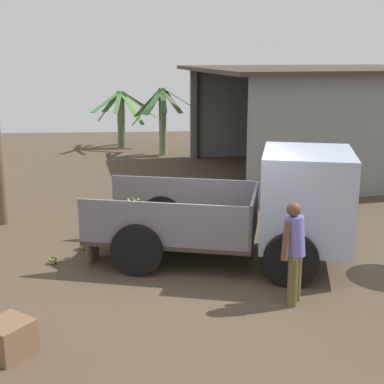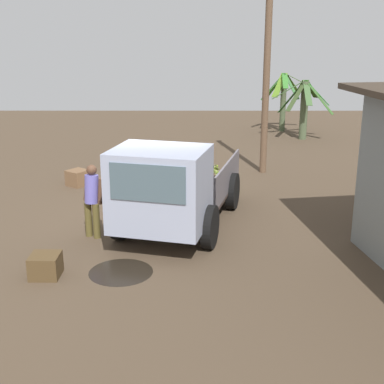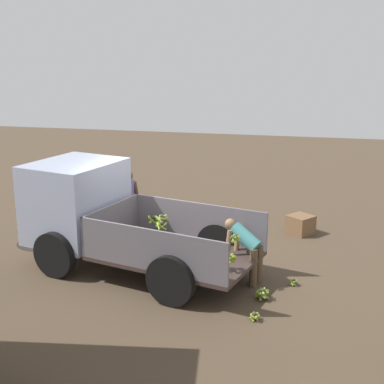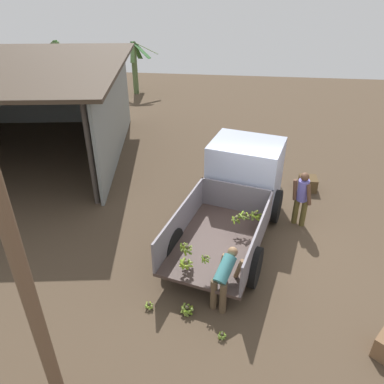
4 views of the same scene
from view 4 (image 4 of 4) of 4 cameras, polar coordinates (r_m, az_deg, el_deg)
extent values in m
plane|color=#4C3C2C|center=(9.98, 9.04, -7.78)|extent=(36.00, 36.00, 0.00)
cylinder|color=black|center=(12.40, 10.90, 0.41)|extent=(1.23, 1.23, 0.01)
cube|color=#3D2E2A|center=(9.09, 3.94, -7.78)|extent=(3.46, 2.65, 0.08)
cube|color=slate|center=(9.08, -1.68, -4.31)|extent=(2.99, 0.81, 0.79)
cube|color=slate|center=(8.66, 10.06, -6.86)|extent=(2.99, 0.81, 0.79)
cube|color=slate|center=(10.04, 6.66, -0.77)|extent=(0.53, 1.90, 0.79)
cube|color=#A3ACC7|center=(10.65, 8.11, 3.34)|extent=(1.99, 2.24, 1.67)
cube|color=#4C606B|center=(11.21, 9.23, 6.60)|extent=(0.41, 1.49, 0.74)
cylinder|color=black|center=(11.09, 2.46, -0.12)|extent=(0.96, 0.45, 0.94)
cylinder|color=black|center=(10.72, 12.68, -2.12)|extent=(0.96, 0.45, 0.94)
cylinder|color=black|center=(9.05, -3.11, -8.25)|extent=(0.96, 0.45, 0.94)
cylinder|color=black|center=(8.60, 9.48, -11.21)|extent=(0.96, 0.45, 0.94)
sphere|color=#443D2C|center=(9.11, 7.99, -3.33)|extent=(0.08, 0.08, 0.08)
cylinder|color=#82A523|center=(9.20, 7.98, -3.58)|extent=(0.06, 0.16, 0.19)
cylinder|color=olive|center=(9.17, 7.51, -3.40)|extent=(0.20, 0.15, 0.12)
cylinder|color=olive|center=(9.08, 7.60, -3.76)|extent=(0.18, 0.19, 0.11)
cylinder|color=olive|center=(9.09, 8.19, -3.91)|extent=(0.13, 0.20, 0.15)
cylinder|color=olive|center=(9.15, 8.50, -3.56)|extent=(0.21, 0.08, 0.12)
sphere|color=brown|center=(8.42, -1.30, -8.02)|extent=(0.07, 0.07, 0.07)
cylinder|color=#82AD2C|center=(8.49, -1.41, -8.16)|extent=(0.10, 0.14, 0.15)
cylinder|color=#5D7E1E|center=(8.45, -1.69, -8.30)|extent=(0.16, 0.06, 0.13)
cylinder|color=olive|center=(8.42, -1.40, -8.55)|extent=(0.06, 0.15, 0.14)
cylinder|color=#9AAF4D|center=(8.44, -0.98, -8.43)|extent=(0.15, 0.08, 0.14)
cylinder|color=olive|center=(8.48, -1.02, -8.21)|extent=(0.13, 0.13, 0.14)
sphere|color=brown|center=(7.80, 2.04, -9.83)|extent=(0.07, 0.07, 0.07)
cylinder|color=#85A840|center=(7.87, 1.83, -10.05)|extent=(0.10, 0.11, 0.15)
cylinder|color=olive|center=(7.84, 1.62, -10.14)|extent=(0.14, 0.05, 0.13)
cylinder|color=olive|center=(7.81, 1.78, -10.35)|extent=(0.10, 0.13, 0.14)
cylinder|color=#7DA221|center=(7.80, 2.13, -10.40)|extent=(0.07, 0.14, 0.13)
cylinder|color=#8BA544|center=(7.83, 2.40, -10.25)|extent=(0.14, 0.07, 0.13)
cylinder|color=olive|center=(7.85, 2.47, -9.89)|extent=(0.15, 0.11, 0.09)
cylinder|color=olive|center=(7.88, 2.10, -10.00)|extent=(0.05, 0.12, 0.15)
sphere|color=#453E2D|center=(8.19, -0.75, -8.38)|extent=(0.08, 0.08, 0.08)
cylinder|color=olive|center=(8.19, -0.61, -9.10)|extent=(0.12, 0.19, 0.19)
cylinder|color=#8FAC3B|center=(8.22, -0.21, -8.79)|extent=(0.20, 0.05, 0.17)
cylinder|color=olive|center=(8.29, -0.56, -8.54)|extent=(0.10, 0.19, 0.19)
cylinder|color=olive|center=(8.27, -1.18, -8.44)|extent=(0.20, 0.16, 0.15)
cylinder|color=olive|center=(8.22, -1.12, -8.97)|extent=(0.17, 0.13, 0.20)
sphere|color=#4C4531|center=(9.11, 6.77, -3.88)|extent=(0.08, 0.08, 0.08)
cylinder|color=#85AF26|center=(9.12, 6.34, -4.29)|extent=(0.18, 0.10, 0.15)
cylinder|color=olive|center=(9.09, 6.81, -4.46)|extent=(0.07, 0.18, 0.15)
cylinder|color=olive|center=(9.14, 7.09, -4.36)|extent=(0.16, 0.09, 0.17)
cylinder|color=olive|center=(9.19, 7.02, -3.87)|extent=(0.13, 0.19, 0.10)
cylinder|color=#90AB42|center=(9.19, 6.51, -3.95)|extent=(0.13, 0.18, 0.14)
sphere|color=brown|center=(8.04, -0.92, -10.57)|extent=(0.08, 0.08, 0.08)
cylinder|color=#91AC32|center=(8.02, -0.58, -11.23)|extent=(0.18, 0.20, 0.14)
cylinder|color=#8EB043|center=(8.09, -0.39, -11.03)|extent=(0.20, 0.05, 0.19)
cylinder|color=#95AF43|center=(8.12, -0.43, -10.68)|extent=(0.19, 0.18, 0.16)
cylinder|color=#829F46|center=(8.15, -0.92, -10.67)|extent=(0.08, 0.20, 0.19)
cylinder|color=#96B039|center=(8.11, -1.48, -10.65)|extent=(0.22, 0.13, 0.14)
cylinder|color=olive|center=(8.06, -1.55, -10.97)|extent=(0.22, 0.13, 0.14)
cylinder|color=#617718|center=(8.01, -1.22, -11.23)|extent=(0.12, 0.23, 0.13)
sphere|color=#423B2B|center=(9.41, 9.73, -3.24)|extent=(0.09, 0.09, 0.09)
cylinder|color=#7EA429|center=(9.38, 9.72, -3.92)|extent=(0.06, 0.22, 0.18)
cylinder|color=olive|center=(9.42, 10.17, -3.78)|extent=(0.22, 0.16, 0.18)
cylinder|color=olive|center=(9.51, 10.04, -3.49)|extent=(0.19, 0.18, 0.19)
cylinder|color=olive|center=(9.51, 9.42, -3.19)|extent=(0.15, 0.24, 0.14)
cylinder|color=olive|center=(9.45, 9.19, -3.62)|extent=(0.22, 0.07, 0.18)
cube|color=gray|center=(18.42, -20.40, 14.76)|extent=(1.11, 6.55, 3.27)
cube|color=gray|center=(14.25, -11.69, 11.67)|extent=(7.33, 1.23, 3.27)
cube|color=#3A2D22|center=(14.71, -25.60, 16.91)|extent=(9.24, 8.58, 0.12)
cylinder|color=#3F3833|center=(11.09, -15.25, 5.60)|extent=(0.16, 0.16, 3.27)
cylinder|color=brown|center=(5.14, -25.10, -9.12)|extent=(0.21, 0.21, 6.23)
cylinder|color=#51663B|center=(22.19, -8.72, 18.06)|extent=(0.30, 0.30, 2.76)
cube|color=#264E1F|center=(22.72, -8.41, 20.56)|extent=(1.46, 0.28, 1.18)
cube|color=#3C502A|center=(22.32, -10.17, 20.67)|extent=(0.60, 1.12, 0.85)
cube|color=#39612B|center=(21.85, -10.75, 20.01)|extent=(0.89, 1.30, 1.14)
cube|color=#50723A|center=(21.64, -9.05, 20.30)|extent=(0.79, 0.32, 0.96)
cube|color=#3F743C|center=(21.70, -7.75, 20.64)|extent=(0.63, 1.08, 0.80)
cube|color=#4B6031|center=(22.07, -7.12, 20.96)|extent=(0.70, 1.33, 0.72)
cylinder|color=#567540|center=(20.73, -19.34, 16.45)|extent=(0.35, 0.35, 3.17)
cube|color=#32842B|center=(20.92, -19.20, 19.40)|extent=(0.94, 0.28, 1.30)
cube|color=#35541B|center=(20.90, -21.46, 19.51)|extent=(0.55, 1.36, 0.95)
cube|color=#436423|center=(20.22, -21.11, 18.63)|extent=(1.08, 0.69, 1.36)
cube|color=#23501E|center=(20.01, -19.33, 18.98)|extent=(0.96, 0.90, 1.26)
cube|color=#3E6B2A|center=(20.44, -18.35, 19.84)|extent=(0.53, 1.11, 0.93)
cylinder|color=brown|center=(10.74, 16.61, -3.11)|extent=(0.21, 0.21, 0.80)
cylinder|color=brown|center=(10.80, 15.52, -2.73)|extent=(0.21, 0.21, 0.80)
cylinder|color=#6962BC|center=(10.38, 16.56, 0.27)|extent=(0.45, 0.43, 0.65)
sphere|color=brown|center=(10.15, 16.83, 2.24)|extent=(0.23, 0.23, 0.23)
cylinder|color=brown|center=(10.28, 17.38, -0.38)|extent=(0.20, 0.24, 0.60)
cylinder|color=brown|center=(10.41, 15.42, 0.33)|extent=(0.17, 0.20, 0.60)
cylinder|color=brown|center=(8.04, 3.33, -15.27)|extent=(0.20, 0.20, 0.76)
cylinder|color=brown|center=(7.98, 4.75, -15.81)|extent=(0.20, 0.20, 0.76)
cylinder|color=teal|center=(7.81, 5.04, -11.65)|extent=(0.71, 0.52, 0.54)
sphere|color=#8C6746|center=(7.91, 6.21, -9.05)|extent=(0.21, 0.21, 0.21)
cylinder|color=#8C6746|center=(8.14, 4.59, -10.88)|extent=(0.17, 0.22, 0.57)
cylinder|color=#8C6746|center=(8.05, 7.13, -11.64)|extent=(0.18, 0.26, 0.57)
sphere|color=#453E2D|center=(8.06, -0.77, -17.17)|extent=(0.08, 0.08, 0.08)
cylinder|color=olive|center=(8.09, -1.27, -17.67)|extent=(0.20, 0.15, 0.17)
cylinder|color=olive|center=(8.09, -1.04, -17.83)|extent=(0.13, 0.18, 0.19)
cylinder|color=olive|center=(8.07, -0.60, -17.88)|extent=(0.13, 0.19, 0.18)
cylinder|color=#5C7626|center=(8.09, -0.26, -17.68)|extent=(0.20, 0.11, 0.17)
cylinder|color=#829E46|center=(8.12, -0.19, -17.28)|extent=(0.21, 0.15, 0.15)
cylinder|color=olive|center=(8.15, -0.47, -17.16)|extent=(0.13, 0.20, 0.17)
cylinder|color=olive|center=(8.16, -0.95, -17.27)|extent=(0.14, 0.18, 0.19)
cylinder|color=olive|center=(8.12, -1.35, -17.26)|extent=(0.22, 0.10, 0.14)
sphere|color=#403929|center=(8.25, -6.57, -16.62)|extent=(0.07, 0.07, 0.07)
cylinder|color=#81AA3B|center=(8.24, -6.78, -17.05)|extent=(0.08, 0.15, 0.09)
cylinder|color=#8AA133|center=(8.25, -6.39, -17.07)|extent=(0.11, 0.13, 0.12)
cylinder|color=#8DA842|center=(8.27, -6.14, -16.79)|extent=(0.15, 0.06, 0.10)
cylinder|color=olive|center=(8.30, -6.29, -16.63)|extent=(0.10, 0.14, 0.11)
cylinder|color=#94B124|center=(8.32, -6.66, -16.68)|extent=(0.10, 0.12, 0.13)
cylinder|color=olive|center=(8.28, -6.96, -16.72)|extent=(0.15, 0.04, 0.09)
sphere|color=#403A2A|center=(7.74, 4.59, -20.78)|extent=(0.07, 0.07, 0.07)
cylinder|color=olive|center=(7.78, 4.24, -20.96)|extent=(0.12, 0.04, 0.12)
cylinder|color=olive|center=(7.74, 4.34, -21.19)|extent=(0.10, 0.13, 0.09)
cylinder|color=olive|center=(7.75, 4.68, -21.25)|extent=(0.07, 0.12, 0.12)
cylinder|color=olive|center=(7.76, 4.90, -21.15)|extent=(0.13, 0.09, 0.11)
cylinder|color=olive|center=(7.78, 4.94, -20.83)|extent=(0.13, 0.10, 0.10)
cylinder|color=olive|center=(7.80, 4.66, -20.82)|extent=(0.06, 0.12, 0.12)
cylinder|color=#86AD43|center=(7.80, 4.36, -20.79)|extent=(0.10, 0.11, 0.11)
cube|color=#503B21|center=(12.64, 17.21, 1.25)|extent=(0.55, 0.55, 0.43)
camera|label=1|loc=(11.88, 59.80, 3.96)|focal=50.00mm
camera|label=2|loc=(20.09, 6.58, 25.84)|focal=50.00mm
camera|label=3|loc=(10.88, -57.66, 7.45)|focal=50.00mm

